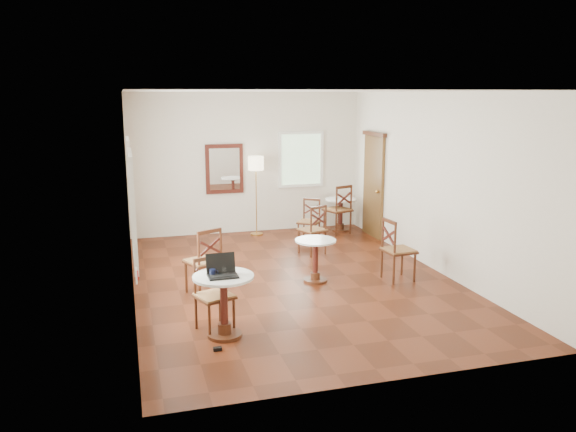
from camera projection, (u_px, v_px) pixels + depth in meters
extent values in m
plane|color=#511F0E|center=(293.00, 280.00, 9.34)|extent=(7.00, 7.00, 0.00)
cube|color=silver|center=(247.00, 163.00, 12.32)|extent=(5.00, 0.02, 3.00)
cube|color=silver|center=(392.00, 244.00, 5.73)|extent=(5.00, 0.02, 3.00)
cube|color=silver|center=(128.00, 196.00, 8.35)|extent=(0.02, 7.00, 3.00)
cube|color=silver|center=(435.00, 182.00, 9.69)|extent=(0.02, 7.00, 3.00)
cube|color=white|center=(293.00, 91.00, 8.71)|extent=(5.00, 7.00, 0.02)
cube|color=brown|center=(373.00, 187.00, 12.03)|extent=(0.06, 0.90, 2.10)
cube|color=#4A2412|center=(374.00, 134.00, 11.80)|extent=(0.08, 1.02, 0.08)
sphere|color=#BF8C3F|center=(377.00, 192.00, 11.73)|extent=(0.07, 0.07, 0.07)
cube|color=#481A13|center=(224.00, 169.00, 12.16)|extent=(0.80, 0.05, 1.05)
cube|color=white|center=(225.00, 169.00, 12.14)|extent=(0.64, 0.02, 0.88)
cube|color=white|center=(136.00, 275.00, 6.50)|extent=(0.02, 0.16, 0.16)
torus|color=red|center=(138.00, 275.00, 6.51)|extent=(0.02, 0.12, 0.12)
cube|color=white|center=(132.00, 208.00, 7.22)|extent=(0.06, 1.22, 1.42)
cube|color=white|center=(129.00, 183.00, 9.29)|extent=(0.06, 1.22, 1.42)
cube|color=white|center=(301.00, 159.00, 12.60)|extent=(1.02, 0.06, 1.22)
cylinder|color=#4A2412|center=(225.00, 335.00, 7.17)|extent=(0.43, 0.43, 0.04)
cylinder|color=#4A2412|center=(225.00, 328.00, 7.15)|extent=(0.17, 0.17, 0.13)
cylinder|color=#481A13|center=(224.00, 304.00, 7.08)|extent=(0.10, 0.10, 0.64)
cylinder|color=#4A2412|center=(223.00, 280.00, 7.02)|extent=(0.15, 0.15, 0.06)
cylinder|color=white|center=(223.00, 277.00, 7.01)|extent=(0.75, 0.75, 0.03)
cylinder|color=#4A2412|center=(315.00, 280.00, 9.27)|extent=(0.37, 0.37, 0.04)
cylinder|color=#4A2412|center=(315.00, 276.00, 9.26)|extent=(0.15, 0.15, 0.11)
cylinder|color=#481A13|center=(315.00, 259.00, 9.20)|extent=(0.08, 0.08, 0.56)
cylinder|color=#4A2412|center=(316.00, 243.00, 9.14)|extent=(0.13, 0.13, 0.06)
cylinder|color=white|center=(316.00, 240.00, 9.13)|extent=(0.66, 0.66, 0.03)
cylinder|color=#4A2412|center=(340.00, 230.00, 12.69)|extent=(0.39, 0.39, 0.04)
cylinder|color=#4A2412|center=(340.00, 226.00, 12.67)|extent=(0.15, 0.15, 0.12)
cylinder|color=#481A13|center=(341.00, 213.00, 12.61)|extent=(0.09, 0.09, 0.58)
cylinder|color=#4A2412|center=(341.00, 201.00, 12.55)|extent=(0.14, 0.14, 0.06)
cylinder|color=white|center=(341.00, 199.00, 12.54)|extent=(0.68, 0.68, 0.03)
cylinder|color=#4A2412|center=(208.00, 272.00, 8.95)|extent=(0.04, 0.04, 0.48)
cylinder|color=#4A2412|center=(222.00, 278.00, 8.66)|extent=(0.04, 0.04, 0.48)
cylinder|color=#4A2412|center=(186.00, 277.00, 8.70)|extent=(0.04, 0.04, 0.48)
cylinder|color=#4A2412|center=(200.00, 284.00, 8.41)|extent=(0.04, 0.04, 0.48)
cube|color=#4A2412|center=(203.00, 262.00, 8.63)|extent=(0.62, 0.62, 0.03)
cube|color=olive|center=(203.00, 261.00, 8.63)|extent=(0.59, 0.59, 0.04)
cylinder|color=#4A2412|center=(221.00, 246.00, 8.55)|extent=(0.04, 0.04, 0.53)
cylinder|color=#4A2412|center=(199.00, 250.00, 8.31)|extent=(0.04, 0.04, 0.53)
cube|color=#4A2412|center=(209.00, 232.00, 8.38)|extent=(0.39, 0.20, 0.05)
cube|color=#481A13|center=(210.00, 247.00, 8.43)|extent=(0.33, 0.17, 0.24)
cube|color=#481A13|center=(210.00, 247.00, 8.43)|extent=(0.33, 0.17, 0.24)
cylinder|color=#4A2412|center=(209.00, 321.00, 7.09)|extent=(0.04, 0.04, 0.44)
cylinder|color=#4A2412|center=(196.00, 312.00, 7.36)|extent=(0.04, 0.04, 0.44)
cylinder|color=#4A2412|center=(234.00, 315.00, 7.29)|extent=(0.04, 0.04, 0.44)
cylinder|color=#4A2412|center=(220.00, 306.00, 7.57)|extent=(0.04, 0.04, 0.44)
cube|color=#4A2412|center=(214.00, 297.00, 7.28)|extent=(0.55, 0.55, 0.03)
cube|color=olive|center=(214.00, 296.00, 7.28)|extent=(0.53, 0.53, 0.04)
cylinder|color=#4A2412|center=(195.00, 278.00, 7.26)|extent=(0.04, 0.04, 0.49)
cylinder|color=#4A2412|center=(219.00, 273.00, 7.47)|extent=(0.04, 0.04, 0.49)
cube|color=#4A2412|center=(207.00, 258.00, 7.32)|extent=(0.36, 0.16, 0.05)
cube|color=#481A13|center=(207.00, 275.00, 7.36)|extent=(0.30, 0.13, 0.22)
cube|color=#481A13|center=(207.00, 275.00, 7.36)|extent=(0.30, 0.13, 0.22)
cylinder|color=#4A2412|center=(313.00, 239.00, 11.07)|extent=(0.04, 0.04, 0.45)
cylinder|color=#4A2412|center=(325.00, 243.00, 10.79)|extent=(0.04, 0.04, 0.45)
cylinder|color=#4A2412|center=(299.00, 242.00, 10.86)|extent=(0.04, 0.04, 0.45)
cylinder|color=#4A2412|center=(311.00, 246.00, 10.58)|extent=(0.04, 0.04, 0.45)
cube|color=#4A2412|center=(312.00, 230.00, 10.78)|extent=(0.56, 0.56, 0.03)
cube|color=olive|center=(312.00, 230.00, 10.77)|extent=(0.54, 0.54, 0.04)
cylinder|color=#4A2412|center=(326.00, 218.00, 10.69)|extent=(0.04, 0.04, 0.49)
cylinder|color=#4A2412|center=(311.00, 221.00, 10.48)|extent=(0.04, 0.04, 0.49)
cube|color=#4A2412|center=(319.00, 207.00, 10.54)|extent=(0.36, 0.17, 0.05)
cube|color=#481A13|center=(318.00, 219.00, 10.58)|extent=(0.31, 0.14, 0.22)
cube|color=#481A13|center=(318.00, 219.00, 10.58)|extent=(0.31, 0.14, 0.22)
cylinder|color=#4A2412|center=(415.00, 268.00, 9.19)|extent=(0.04, 0.04, 0.48)
cylinder|color=#4A2412|center=(394.00, 270.00, 9.06)|extent=(0.04, 0.04, 0.48)
cylinder|color=#4A2412|center=(402.00, 261.00, 9.54)|extent=(0.04, 0.04, 0.48)
cylinder|color=#4A2412|center=(382.00, 263.00, 9.41)|extent=(0.04, 0.04, 0.48)
cube|color=#4A2412|center=(399.00, 251.00, 9.25)|extent=(0.50, 0.50, 0.03)
cube|color=olive|center=(399.00, 250.00, 9.25)|extent=(0.48, 0.48, 0.04)
cylinder|color=#4A2412|center=(395.00, 239.00, 8.96)|extent=(0.04, 0.04, 0.53)
cylinder|color=#4A2412|center=(383.00, 234.00, 9.31)|extent=(0.04, 0.04, 0.53)
cube|color=#4A2412|center=(389.00, 221.00, 9.08)|extent=(0.07, 0.40, 0.05)
cube|color=#481A13|center=(389.00, 236.00, 9.13)|extent=(0.05, 0.34, 0.23)
cube|color=#481A13|center=(389.00, 236.00, 9.13)|extent=(0.05, 0.34, 0.23)
cylinder|color=#4A2412|center=(338.00, 219.00, 12.67)|extent=(0.04, 0.04, 0.50)
cylinder|color=#4A2412|center=(351.00, 222.00, 12.35)|extent=(0.04, 0.04, 0.50)
cylinder|color=#4A2412|center=(324.00, 221.00, 12.45)|extent=(0.04, 0.04, 0.50)
cylinder|color=#4A2412|center=(336.00, 225.00, 12.12)|extent=(0.04, 0.04, 0.50)
cube|color=#4A2412|center=(338.00, 210.00, 12.34)|extent=(0.63, 0.63, 0.03)
cube|color=olive|center=(338.00, 209.00, 12.34)|extent=(0.60, 0.60, 0.04)
cylinder|color=#4A2412|center=(351.00, 198.00, 12.24)|extent=(0.04, 0.04, 0.56)
cylinder|color=#4A2412|center=(337.00, 200.00, 12.01)|extent=(0.04, 0.04, 0.56)
cube|color=#4A2412|center=(344.00, 187.00, 12.07)|extent=(0.41, 0.18, 0.06)
cube|color=#481A13|center=(344.00, 199.00, 12.12)|extent=(0.35, 0.15, 0.25)
cube|color=#481A13|center=(344.00, 199.00, 12.12)|extent=(0.35, 0.15, 0.25)
cylinder|color=#4A2412|center=(298.00, 234.00, 11.54)|extent=(0.03, 0.03, 0.42)
cylinder|color=#4A2412|center=(304.00, 230.00, 11.84)|extent=(0.03, 0.03, 0.42)
cylinder|color=#4A2412|center=(314.00, 235.00, 11.42)|extent=(0.03, 0.03, 0.42)
cylinder|color=#4A2412|center=(319.00, 231.00, 11.72)|extent=(0.03, 0.03, 0.42)
cube|color=#4A2412|center=(309.00, 222.00, 11.59)|extent=(0.57, 0.57, 0.03)
cube|color=olive|center=(309.00, 222.00, 11.58)|extent=(0.54, 0.54, 0.04)
cylinder|color=#4A2412|center=(304.00, 209.00, 11.75)|extent=(0.03, 0.03, 0.46)
cylinder|color=#4A2412|center=(319.00, 210.00, 11.63)|extent=(0.03, 0.03, 0.46)
cube|color=#4A2412|center=(312.00, 199.00, 11.65)|extent=(0.30, 0.24, 0.05)
cube|color=#481A13|center=(312.00, 209.00, 11.69)|extent=(0.25, 0.20, 0.20)
cube|color=#481A13|center=(312.00, 209.00, 11.69)|extent=(0.25, 0.20, 0.20)
cylinder|color=#BF8C3F|center=(257.00, 234.00, 12.33)|extent=(0.27, 0.27, 0.03)
cylinder|color=#BF8C3F|center=(256.00, 199.00, 12.17)|extent=(0.02, 0.02, 1.54)
cylinder|color=beige|center=(256.00, 163.00, 12.01)|extent=(0.33, 0.33, 0.29)
cube|color=black|center=(223.00, 276.00, 6.95)|extent=(0.36, 0.27, 0.02)
cube|color=black|center=(223.00, 275.00, 6.95)|extent=(0.30, 0.16, 0.00)
cube|color=black|center=(221.00, 263.00, 7.05)|extent=(0.36, 0.08, 0.24)
cube|color=silver|center=(221.00, 263.00, 7.05)|extent=(0.32, 0.06, 0.20)
ellipsoid|color=black|center=(226.00, 270.00, 7.17)|extent=(0.10, 0.08, 0.03)
cylinder|color=black|center=(213.00, 273.00, 6.98)|extent=(0.07, 0.07, 0.08)
torus|color=black|center=(216.00, 272.00, 6.99)|extent=(0.06, 0.01, 0.06)
cylinder|color=white|center=(224.00, 272.00, 6.98)|extent=(0.06, 0.06, 0.10)
cube|color=black|center=(217.00, 349.00, 6.77)|extent=(0.10, 0.06, 0.04)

